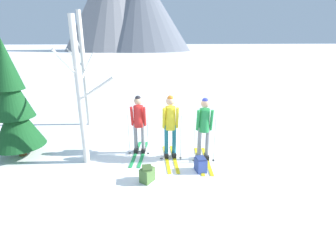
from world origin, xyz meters
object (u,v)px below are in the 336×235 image
at_px(backpack_on_snow_front, 147,174).
at_px(backpack_on_snow_beside, 201,164).
at_px(pine_tree_near, 13,105).
at_px(birch_tree_tall, 80,93).
at_px(skier_in_green, 204,125).
at_px(birch_tree_slender, 84,70).
at_px(skier_in_yellow, 170,123).
at_px(skier_in_red, 139,121).

height_order(backpack_on_snow_front, backpack_on_snow_beside, same).
xyz_separation_m(pine_tree_near, backpack_on_snow_beside, (4.85, -1.72, -1.32)).
bearing_deg(birch_tree_tall, skier_in_green, -6.37).
bearing_deg(backpack_on_snow_beside, skier_in_green, 68.27).
bearing_deg(birch_tree_slender, skier_in_yellow, -51.53).
distance_m(skier_in_yellow, backpack_on_snow_beside, 1.39).
xyz_separation_m(skier_in_red, skier_in_yellow, (0.84, -0.46, 0.06)).
height_order(birch_tree_slender, backpack_on_snow_beside, birch_tree_slender).
relative_size(birch_tree_slender, backpack_on_snow_front, 10.62).
relative_size(skier_in_yellow, skier_in_green, 1.02).
distance_m(birch_tree_tall, backpack_on_snow_beside, 3.55).
xyz_separation_m(birch_tree_slender, backpack_on_snow_beside, (3.32, -4.29, -1.96)).
xyz_separation_m(skier_in_yellow, backpack_on_snow_front, (-0.75, -1.15, -0.85)).
bearing_deg(birch_tree_tall, skier_in_yellow, -2.16).
height_order(skier_in_yellow, backpack_on_snow_beside, skier_in_yellow).
relative_size(skier_in_yellow, backpack_on_snow_front, 4.55).
relative_size(skier_in_green, pine_tree_near, 0.54).
bearing_deg(pine_tree_near, backpack_on_snow_front, -29.68).
xyz_separation_m(skier_in_green, birch_tree_slender, (-3.57, 3.65, 1.14)).
bearing_deg(birch_tree_tall, backpack_on_snow_beside, -18.67).
distance_m(skier_in_yellow, backpack_on_snow_front, 1.62).
bearing_deg(skier_in_red, backpack_on_snow_front, -87.03).
distance_m(birch_tree_slender, backpack_on_snow_beside, 5.77).
bearing_deg(pine_tree_near, skier_in_yellow, -11.02).
xyz_separation_m(skier_in_yellow, backpack_on_snow_beside, (0.63, -0.90, -0.85)).
distance_m(backpack_on_snow_front, backpack_on_snow_beside, 1.41).
bearing_deg(backpack_on_snow_front, birch_tree_slender, 113.10).
bearing_deg(skier_in_red, skier_in_yellow, -29.01).
bearing_deg(skier_in_yellow, pine_tree_near, 168.98).
xyz_separation_m(birch_tree_tall, backpack_on_snow_beside, (2.93, -0.99, -1.76)).
bearing_deg(backpack_on_snow_front, skier_in_red, 92.97).
bearing_deg(backpack_on_snow_front, birch_tree_tall, 141.21).
height_order(pine_tree_near, birch_tree_tall, birch_tree_tall).
relative_size(skier_in_red, skier_in_green, 0.98).
bearing_deg(skier_in_green, skier_in_red, 156.92).
height_order(birch_tree_slender, backpack_on_snow_front, birch_tree_slender).
distance_m(skier_in_yellow, birch_tree_slender, 4.47).
xyz_separation_m(skier_in_yellow, skier_in_green, (0.88, -0.27, -0.02)).
bearing_deg(skier_in_green, birch_tree_slender, 134.35).
bearing_deg(skier_in_red, birch_tree_tall, -165.50).
relative_size(skier_in_green, birch_tree_slender, 0.42).
bearing_deg(skier_in_green, pine_tree_near, 167.94).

